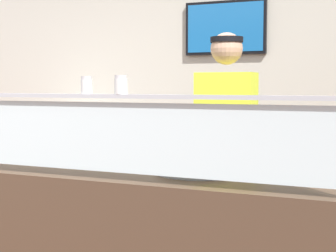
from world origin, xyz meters
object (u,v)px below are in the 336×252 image
at_px(worker_figure, 226,148).
at_px(pizza_box_stack, 65,130).
at_px(pepper_flake_shaker, 121,86).
at_px(pizza_server, 192,166).
at_px(pizza_tray, 198,169).
at_px(parmesan_shaker, 87,86).

xyz_separation_m(worker_figure, pizza_box_stack, (-1.94, 0.98, -0.03)).
relative_size(pepper_flake_shaker, worker_figure, 0.05).
bearing_deg(pepper_flake_shaker, pizza_server, 55.85).
relative_size(pizza_tray, parmesan_shaker, 5.41).
distance_m(parmesan_shaker, pepper_flake_shaker, 0.19).
distance_m(pizza_server, pizza_box_stack, 2.57).
distance_m(parmesan_shaker, pizza_box_stack, 2.57).
distance_m(pizza_tray, parmesan_shaker, 0.74).
height_order(pizza_server, parmesan_shaker, parmesan_shaker).
distance_m(pizza_tray, worker_figure, 0.68).
xyz_separation_m(pizza_tray, worker_figure, (-0.05, 0.68, 0.04)).
bearing_deg(pepper_flake_shaker, parmesan_shaker, -180.00).
distance_m(parmesan_shaker, worker_figure, 1.19).
distance_m(pizza_server, parmesan_shaker, 0.70).
bearing_deg(pizza_server, worker_figure, 98.59).
relative_size(pizza_server, pepper_flake_shaker, 3.05).
bearing_deg(pizza_box_stack, pizza_tray, -39.82).
bearing_deg(pizza_server, pepper_flake_shaker, -116.79).
bearing_deg(pizza_box_stack, parmesan_shaker, -53.01).
xyz_separation_m(parmesan_shaker, pepper_flake_shaker, (0.19, 0.00, 0.00)).
bearing_deg(pepper_flake_shaker, pizza_tray, 53.88).
bearing_deg(pizza_box_stack, pepper_flake_shaker, -49.67).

